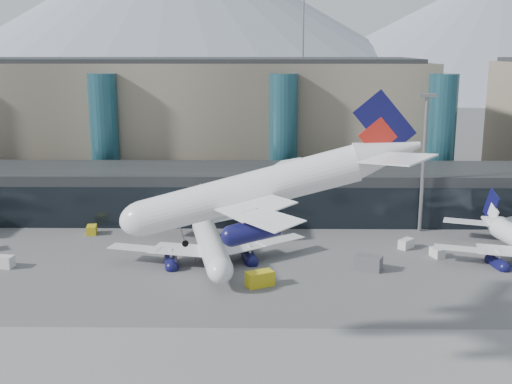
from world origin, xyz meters
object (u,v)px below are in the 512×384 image
lightmast_mid (424,155)px  veh_g (437,253)px  veh_a (3,262)px  veh_d (406,244)px  veh_b (92,230)px  hero_jet (278,177)px  jet_parked_mid (208,233)px  veh_h (260,279)px  veh_c (368,263)px

lightmast_mid → veh_g: (-0.72, -15.34, -13.66)m
veh_a → veh_d: size_ratio=1.15×
lightmast_mid → veh_b: (-61.06, -2.92, -13.62)m
hero_jet → jet_parked_mid: 40.32m
veh_h → veh_g: bearing=-2.5°
hero_jet → veh_g: size_ratio=13.05×
veh_g → veh_a: bearing=-102.2°
veh_c → hero_jet: bearing=-91.0°
hero_jet → jet_parked_mid: hero_jet is taller
veh_h → veh_a: bearing=142.7°
veh_b → veh_d: veh_d is taller
veh_b → veh_c: bearing=-120.2°
veh_g → veh_b: bearing=-118.7°
lightmast_mid → veh_g: lightmast_mid is taller
lightmast_mid → hero_jet: (-27.83, -50.86, 6.30)m
veh_a → veh_g: veh_a is taller
veh_g → veh_h: (-29.09, -13.26, 0.32)m
veh_h → hero_jet: bearing=-111.9°
veh_a → veh_g: (69.48, 5.88, -0.16)m
veh_c → veh_h: veh_c is taller
veh_b → veh_d: 56.76m
veh_h → jet_parked_mid: bearing=96.5°
jet_parked_mid → veh_d: 34.07m
hero_jet → veh_a: bearing=147.3°
jet_parked_mid → veh_g: 37.80m
veh_d → veh_h: veh_h is taller
veh_a → veh_g: size_ratio=1.26×
hero_jet → veh_d: hero_jet is taller
hero_jet → veh_d: 50.41m
veh_d → veh_h: 30.76m
lightmast_mid → veh_d: bearing=-114.4°
veh_g → hero_jet: bearing=-54.4°
veh_c → veh_a: bearing=-154.5°
lightmast_mid → veh_g: 20.55m
jet_parked_mid → lightmast_mid: bearing=-79.1°
hero_jet → jet_parked_mid: bearing=109.0°
veh_a → veh_h: veh_h is taller
hero_jet → veh_h: size_ratio=8.66×
lightmast_mid → jet_parked_mid: 42.69m
veh_a → veh_d: 66.22m
veh_a → veh_c: bearing=9.8°
hero_jet → veh_a: hero_jet is taller
veh_c → veh_g: veh_c is taller
lightmast_mid → veh_h: 43.41m
veh_b → veh_c: (48.05, -18.62, 0.33)m
veh_a → veh_h: 41.05m
veh_a → lightmast_mid: bearing=27.0°
hero_jet → veh_d: (23.00, 40.20, -19.90)m
veh_d → lightmast_mid: bearing=19.1°
veh_b → veh_h: 40.44m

